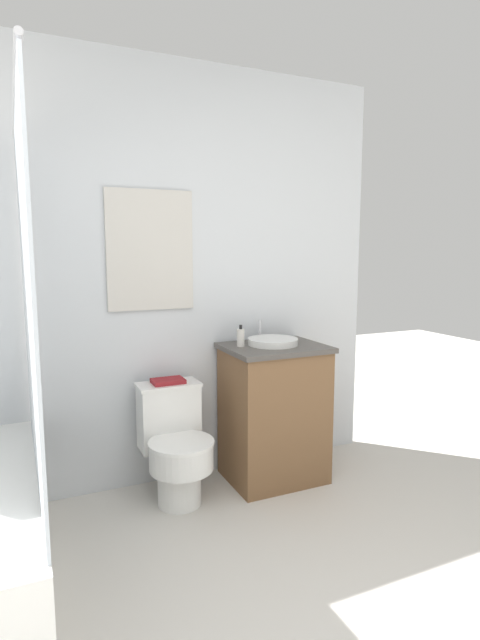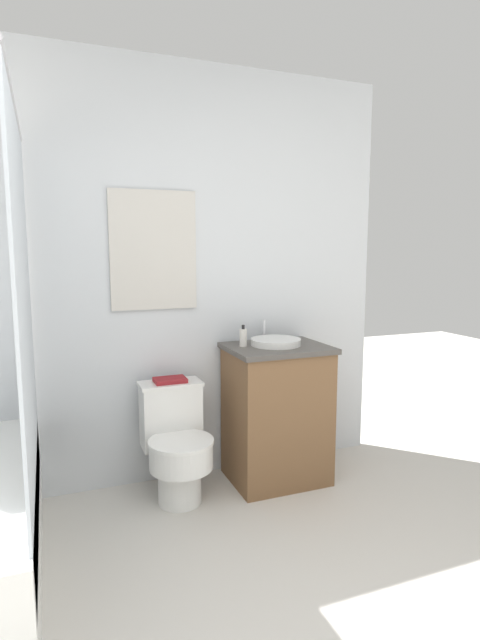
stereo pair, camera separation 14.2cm
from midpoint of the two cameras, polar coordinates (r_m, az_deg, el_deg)
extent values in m
cube|color=silver|center=(2.97, -11.46, 4.66)|extent=(3.28, 0.05, 2.50)
cube|color=beige|center=(2.96, -8.48, 7.88)|extent=(0.51, 0.02, 0.69)
cube|color=silver|center=(2.95, -8.47, 7.88)|extent=(0.48, 0.01, 0.66)
cube|color=silver|center=(2.19, -21.60, -0.77)|extent=(0.01, 1.33, 1.70)
cylinder|color=#B7B7BC|center=(2.24, -22.82, 21.77)|extent=(0.02, 1.33, 0.02)
cylinder|color=white|center=(2.96, -5.46, -18.11)|extent=(0.24, 0.24, 0.22)
cylinder|color=white|center=(2.85, -5.26, -15.19)|extent=(0.35, 0.35, 0.14)
cylinder|color=white|center=(2.82, -5.28, -13.69)|extent=(0.36, 0.36, 0.02)
cube|color=white|center=(3.00, -6.55, -10.81)|extent=(0.34, 0.18, 0.37)
cube|color=white|center=(2.95, -6.61, -7.25)|extent=(0.36, 0.19, 0.02)
cube|color=brown|center=(3.13, 5.52, -10.83)|extent=(0.57, 0.45, 0.81)
cube|color=#4C4742|center=(3.02, 5.62, -3.23)|extent=(0.60, 0.48, 0.03)
cylinder|color=white|center=(3.03, 5.46, -2.51)|extent=(0.30, 0.30, 0.04)
cylinder|color=silver|center=(3.18, 4.03, -1.18)|extent=(0.02, 0.02, 0.13)
cylinder|color=silver|center=(2.97, 1.74, -2.04)|extent=(0.04, 0.04, 0.10)
cylinder|color=black|center=(2.96, 1.74, -0.81)|extent=(0.02, 0.02, 0.02)
cube|color=maroon|center=(2.94, -6.62, -6.84)|extent=(0.18, 0.13, 0.02)
camera|label=1|loc=(0.07, -88.48, 0.21)|focal=28.00mm
camera|label=2|loc=(0.07, 91.52, -0.21)|focal=28.00mm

